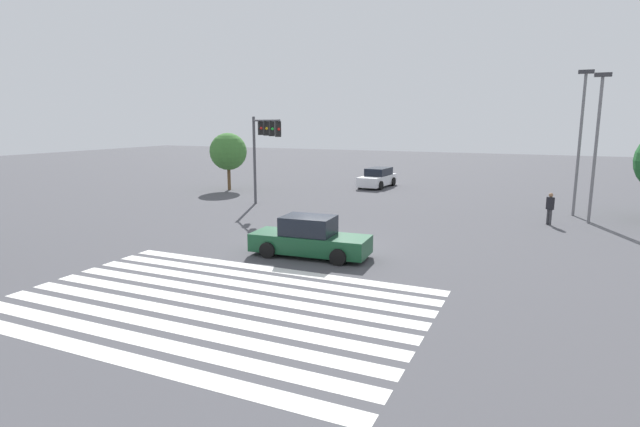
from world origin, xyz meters
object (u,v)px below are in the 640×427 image
Objects in this scene: tree_corner_b at (228,152)px; traffic_signal_mast at (263,139)px; car_1 at (378,178)px; car_0 at (310,239)px; street_light_pole_b at (581,130)px; street_light_pole_a at (597,135)px; pedestrian at (550,207)px.

traffic_signal_mast is at bearing -42.60° from tree_corner_b.
traffic_signal_mast is at bearing -9.77° from car_1.
car_0 is (7.33, -8.76, -3.63)m from traffic_signal_mast.
street_light_pole_b reaches higher than tree_corner_b.
street_light_pole_b is at bearing 107.26° from street_light_pole_a.
pedestrian is at bearing 52.51° from traffic_signal_mast.
car_0 is 1.01× the size of car_1.
traffic_signal_mast is 14.03m from car_1.
tree_corner_b is at bearing -53.68° from car_1.
car_0 is 21.23m from tree_corner_b.
car_0 is at bearing -131.58° from street_light_pole_a.
street_light_pole_b reaches higher than car_0.
street_light_pole_a is (10.87, 12.25, 4.00)m from car_0.
car_1 is (-4.21, 21.96, 0.03)m from car_0.
pedestrian is at bearing -110.23° from street_light_pole_b.
street_light_pole_a is at bearing 169.86° from pedestrian.
pedestrian reaches higher than car_0.
car_1 is 18.37m from street_light_pole_a.
traffic_signal_mast is 11.99m from car_0.
street_light_pole_b is (-0.67, 2.15, 0.19)m from street_light_pole_a.
tree_corner_b is at bearing 177.84° from street_light_pole_b.
traffic_signal_mast reaches higher than car_1.
traffic_signal_mast reaches higher than tree_corner_b.
car_1 is at bearing 97.11° from car_0.
car_1 is at bearing 32.79° from tree_corner_b.
car_0 is 16.86m from street_light_pole_a.
car_0 is at bearing -46.64° from tree_corner_b.
car_1 is at bearing -84.79° from pedestrian.
street_light_pole_b reaches higher than car_1.
traffic_signal_mast is 16.73m from pedestrian.
traffic_signal_mast is 0.70× the size of street_light_pole_b.
street_light_pole_a is 2.26m from street_light_pole_b.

